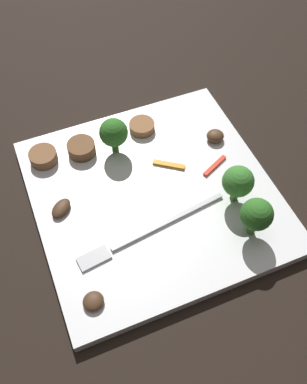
{
  "coord_description": "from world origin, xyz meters",
  "views": [
    {
      "loc": [
        0.11,
        0.27,
        0.43
      ],
      "look_at": [
        0.0,
        0.0,
        0.01
      ],
      "focal_mm": 39.86,
      "sensor_mm": 36.0,
      "label": 1
    }
  ],
  "objects_px": {
    "fork": "(141,234)",
    "broccoli_floret_0": "(257,215)",
    "broccoli_floret_2": "(238,182)",
    "plate": "(154,195)",
    "mushroom_2": "(61,208)",
    "sausage_slice_0": "(43,157)",
    "sausage_slice_2": "(81,148)",
    "broccoli_floret_1": "(114,133)",
    "pepper_strip_1": "(215,166)",
    "mushroom_0": "(215,136)",
    "pepper_strip_0": "(169,165)",
    "sausage_slice_1": "(142,126)",
    "mushroom_1": "(93,301)"
  },
  "relations": [
    {
      "from": "mushroom_2",
      "to": "mushroom_1",
      "type": "bearing_deg",
      "value": 90.35
    },
    {
      "from": "broccoli_floret_0",
      "to": "pepper_strip_1",
      "type": "relative_size",
      "value": 1.37
    },
    {
      "from": "pepper_strip_1",
      "to": "broccoli_floret_0",
      "type": "bearing_deg",
      "value": 87.09
    },
    {
      "from": "fork",
      "to": "sausage_slice_2",
      "type": "bearing_deg",
      "value": -86.98
    },
    {
      "from": "plate",
      "to": "mushroom_2",
      "type": "bearing_deg",
      "value": -8.72
    },
    {
      "from": "mushroom_1",
      "to": "sausage_slice_1",
      "type": "bearing_deg",
      "value": -123.0
    },
    {
      "from": "broccoli_floret_0",
      "to": "mushroom_2",
      "type": "height_order",
      "value": "broccoli_floret_0"
    },
    {
      "from": "broccoli_floret_1",
      "to": "broccoli_floret_2",
      "type": "bearing_deg",
      "value": 130.11
    },
    {
      "from": "sausage_slice_1",
      "to": "plate",
      "type": "bearing_deg",
      "value": 76.36
    },
    {
      "from": "sausage_slice_1",
      "to": "pepper_strip_1",
      "type": "height_order",
      "value": "sausage_slice_1"
    },
    {
      "from": "sausage_slice_0",
      "to": "mushroom_1",
      "type": "xyz_separation_m",
      "value": [
        -0.0,
        0.2,
        -0.0
      ]
    },
    {
      "from": "broccoli_floret_2",
      "to": "broccoli_floret_0",
      "type": "bearing_deg",
      "value": 85.46
    },
    {
      "from": "sausage_slice_1",
      "to": "sausage_slice_2",
      "type": "bearing_deg",
      "value": 5.26
    },
    {
      "from": "fork",
      "to": "mushroom_2",
      "type": "xyz_separation_m",
      "value": [
        0.07,
        -0.07,
        0.0
      ]
    },
    {
      "from": "broccoli_floret_0",
      "to": "fork",
      "type": "bearing_deg",
      "value": -20.12
    },
    {
      "from": "broccoli_floret_1",
      "to": "mushroom_1",
      "type": "distance_m",
      "value": 0.2
    },
    {
      "from": "sausage_slice_0",
      "to": "sausage_slice_1",
      "type": "bearing_deg",
      "value": -178.9
    },
    {
      "from": "sausage_slice_0",
      "to": "pepper_strip_1",
      "type": "bearing_deg",
      "value": 155.07
    },
    {
      "from": "broccoli_floret_0",
      "to": "broccoli_floret_2",
      "type": "relative_size",
      "value": 1.04
    },
    {
      "from": "plate",
      "to": "pepper_strip_1",
      "type": "distance_m",
      "value": 0.09
    },
    {
      "from": "mushroom_0",
      "to": "mushroom_1",
      "type": "xyz_separation_m",
      "value": [
        0.21,
        0.15,
        -0.0
      ]
    },
    {
      "from": "sausage_slice_2",
      "to": "pepper_strip_0",
      "type": "relative_size",
      "value": 0.87
    },
    {
      "from": "sausage_slice_2",
      "to": "pepper_strip_1",
      "type": "relative_size",
      "value": 0.88
    },
    {
      "from": "mushroom_1",
      "to": "pepper_strip_1",
      "type": "distance_m",
      "value": 0.22
    },
    {
      "from": "sausage_slice_2",
      "to": "broccoli_floret_2",
      "type": "bearing_deg",
      "value": 136.7
    },
    {
      "from": "mushroom_2",
      "to": "pepper_strip_0",
      "type": "bearing_deg",
      "value": -174.56
    },
    {
      "from": "broccoli_floret_1",
      "to": "sausage_slice_1",
      "type": "height_order",
      "value": "broccoli_floret_1"
    },
    {
      "from": "sausage_slice_2",
      "to": "mushroom_2",
      "type": "distance_m",
      "value": 0.09
    },
    {
      "from": "broccoli_floret_2",
      "to": "sausage_slice_2",
      "type": "height_order",
      "value": "broccoli_floret_2"
    },
    {
      "from": "mushroom_0",
      "to": "pepper_strip_0",
      "type": "bearing_deg",
      "value": 13.3
    },
    {
      "from": "broccoli_floret_0",
      "to": "pepper_strip_0",
      "type": "bearing_deg",
      "value": -68.72
    },
    {
      "from": "broccoli_floret_1",
      "to": "pepper_strip_1",
      "type": "xyz_separation_m",
      "value": [
        -0.11,
        0.07,
        -0.03
      ]
    },
    {
      "from": "mushroom_0",
      "to": "pepper_strip_1",
      "type": "xyz_separation_m",
      "value": [
        0.02,
        0.04,
        -0.0
      ]
    },
    {
      "from": "plate",
      "to": "broccoli_floret_0",
      "type": "distance_m",
      "value": 0.13
    },
    {
      "from": "broccoli_floret_1",
      "to": "pepper_strip_1",
      "type": "bearing_deg",
      "value": 145.61
    },
    {
      "from": "sausage_slice_1",
      "to": "pepper_strip_0",
      "type": "xyz_separation_m",
      "value": [
        -0.01,
        0.07,
        -0.0
      ]
    },
    {
      "from": "mushroom_1",
      "to": "mushroom_2",
      "type": "xyz_separation_m",
      "value": [
        0.0,
        -0.12,
        -0.0
      ]
    },
    {
      "from": "plate",
      "to": "broccoli_floret_1",
      "type": "bearing_deg",
      "value": -75.65
    },
    {
      "from": "broccoli_floret_1",
      "to": "mushroom_2",
      "type": "distance_m",
      "value": 0.11
    },
    {
      "from": "pepper_strip_0",
      "to": "plate",
      "type": "bearing_deg",
      "value": 42.38
    },
    {
      "from": "sausage_slice_0",
      "to": "mushroom_2",
      "type": "relative_size",
      "value": 1.21
    },
    {
      "from": "sausage_slice_0",
      "to": "sausage_slice_2",
      "type": "height_order",
      "value": "sausage_slice_2"
    },
    {
      "from": "mushroom_0",
      "to": "sausage_slice_2",
      "type": "bearing_deg",
      "value": -14.99
    },
    {
      "from": "fork",
      "to": "broccoli_floret_0",
      "type": "distance_m",
      "value": 0.13
    },
    {
      "from": "sausage_slice_1",
      "to": "pepper_strip_1",
      "type": "relative_size",
      "value": 0.84
    },
    {
      "from": "plate",
      "to": "mushroom_2",
      "type": "xyz_separation_m",
      "value": [
        0.11,
        -0.02,
        0.01
      ]
    },
    {
      "from": "sausage_slice_0",
      "to": "mushroom_2",
      "type": "distance_m",
      "value": 0.08
    },
    {
      "from": "broccoli_floret_1",
      "to": "sausage_slice_2",
      "type": "xyz_separation_m",
      "value": [
        0.04,
        -0.01,
        -0.02
      ]
    },
    {
      "from": "sausage_slice_0",
      "to": "broccoli_floret_1",
      "type": "bearing_deg",
      "value": 168.51
    },
    {
      "from": "mushroom_2",
      "to": "fork",
      "type": "bearing_deg",
      "value": 138.3
    }
  ]
}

